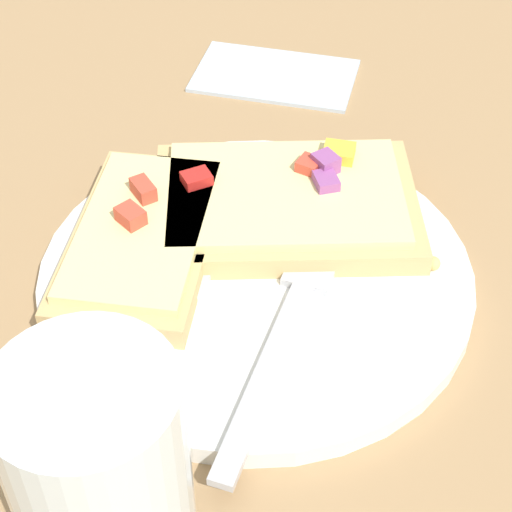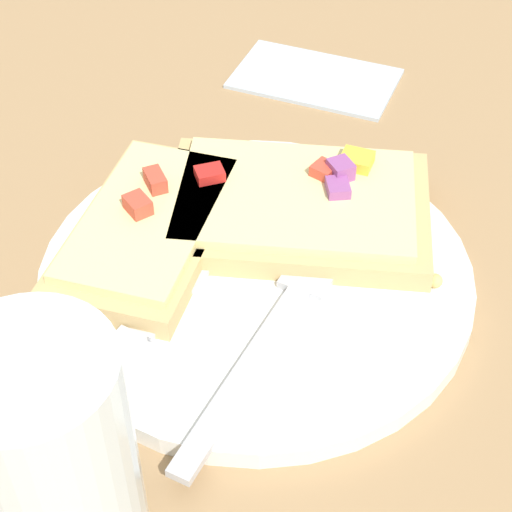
# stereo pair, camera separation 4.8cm
# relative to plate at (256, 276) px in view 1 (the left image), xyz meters

# --- Properties ---
(ground_plane) EXTENTS (4.00, 4.00, 0.00)m
(ground_plane) POSITION_rel_plate_xyz_m (0.00, 0.00, -0.01)
(ground_plane) COLOR #9E7A51
(plate) EXTENTS (0.25, 0.25, 0.01)m
(plate) POSITION_rel_plate_xyz_m (0.00, 0.00, 0.00)
(plate) COLOR white
(plate) RESTS_ON ground
(fork) EXTENTS (0.04, 0.21, 0.01)m
(fork) POSITION_rel_plate_xyz_m (-0.03, 0.02, 0.01)
(fork) COLOR #B7B7BC
(fork) RESTS_ON plate
(knife) EXTENTS (0.05, 0.23, 0.01)m
(knife) POSITION_rel_plate_xyz_m (0.04, 0.06, 0.01)
(knife) COLOR #B7B7BC
(knife) RESTS_ON plate
(pizza_slice_main) EXTENTS (0.18, 0.15, 0.03)m
(pizza_slice_main) POSITION_rel_plate_xyz_m (-0.01, -0.05, 0.02)
(pizza_slice_main) COLOR tan
(pizza_slice_main) RESTS_ON plate
(pizza_slice_corner) EXTENTS (0.09, 0.15, 0.03)m
(pizza_slice_corner) POSITION_rel_plate_xyz_m (0.07, -0.00, 0.02)
(pizza_slice_corner) COLOR tan
(pizza_slice_corner) RESTS_ON plate
(crumb_scatter) EXTENTS (0.12, 0.05, 0.01)m
(crumb_scatter) POSITION_rel_plate_xyz_m (-0.03, -0.05, 0.01)
(crumb_scatter) COLOR tan
(crumb_scatter) RESTS_ON plate
(drinking_glass) EXTENTS (0.07, 0.07, 0.12)m
(drinking_glass) POSITION_rel_plate_xyz_m (0.02, 0.18, 0.05)
(drinking_glass) COLOR silver
(drinking_glass) RESTS_ON ground
(napkin) EXTENTS (0.12, 0.07, 0.01)m
(napkin) POSITION_rel_plate_xyz_m (0.04, -0.22, -0.00)
(napkin) COLOR silver
(napkin) RESTS_ON ground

